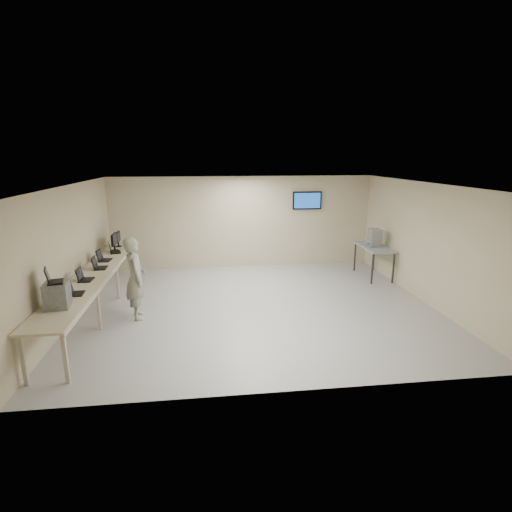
{
  "coord_description": "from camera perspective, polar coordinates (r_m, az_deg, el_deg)",
  "views": [
    {
      "loc": [
        -1.11,
        -8.65,
        3.41
      ],
      "look_at": [
        0.0,
        0.2,
        1.15
      ],
      "focal_mm": 28.0,
      "sensor_mm": 36.0,
      "label": 1
    }
  ],
  "objects": [
    {
      "name": "room",
      "position": [
        9.01,
        0.32,
        1.39
      ],
      "size": [
        8.01,
        7.01,
        2.81
      ],
      "color": "#BABABA",
      "rests_on": "ground"
    },
    {
      "name": "workbench",
      "position": [
        9.36,
        -22.22,
        -2.89
      ],
      "size": [
        0.76,
        6.0,
        0.9
      ],
      "color": "beige",
      "rests_on": "ground"
    },
    {
      "name": "equipment_box",
      "position": [
        7.54,
        -26.54,
        -5.0
      ],
      "size": [
        0.42,
        0.46,
        0.44
      ],
      "primitive_type": "cube",
      "rotation": [
        0.0,
        0.0,
        0.12
      ],
      "color": "gray",
      "rests_on": "workbench"
    },
    {
      "name": "laptop_on_box",
      "position": [
        7.48,
        -27.15,
        -2.91
      ],
      "size": [
        0.36,
        0.39,
        0.26
      ],
      "rotation": [
        0.0,
        0.0,
        0.3
      ],
      "color": "black",
      "rests_on": "equipment_box"
    },
    {
      "name": "laptop_0",
      "position": [
        8.15,
        -24.58,
        -4.57
      ],
      "size": [
        0.29,
        0.34,
        0.25
      ],
      "rotation": [
        0.0,
        0.0,
        0.07
      ],
      "color": "black",
      "rests_on": "workbench"
    },
    {
      "name": "laptop_1",
      "position": [
        8.95,
        -23.43,
        -2.8
      ],
      "size": [
        0.3,
        0.35,
        0.27
      ],
      "rotation": [
        0.0,
        0.0,
        -0.05
      ],
      "color": "black",
      "rests_on": "workbench"
    },
    {
      "name": "laptop_2",
      "position": [
        9.76,
        -21.65,
        -1.27
      ],
      "size": [
        0.31,
        0.37,
        0.28
      ],
      "rotation": [
        0.0,
        0.0,
        0.04
      ],
      "color": "black",
      "rests_on": "workbench"
    },
    {
      "name": "laptop_3",
      "position": [
        10.44,
        -21.04,
        -0.25
      ],
      "size": [
        0.32,
        0.38,
        0.28
      ],
      "rotation": [
        0.0,
        0.0,
        -0.08
      ],
      "color": "black",
      "rests_on": "workbench"
    },
    {
      "name": "laptop_4",
      "position": [
        11.2,
        -19.74,
        0.8
      ],
      "size": [
        0.38,
        0.41,
        0.28
      ],
      "rotation": [
        0.0,
        0.0,
        0.27
      ],
      "color": "black",
      "rests_on": "workbench"
    },
    {
      "name": "monitor_near",
      "position": [
        11.4,
        -19.62,
        2.11
      ],
      "size": [
        0.21,
        0.47,
        0.47
      ],
      "color": "black",
      "rests_on": "workbench"
    },
    {
      "name": "monitor_far",
      "position": [
        11.88,
        -19.11,
        2.48
      ],
      "size": [
        0.19,
        0.43,
        0.42
      ],
      "color": "black",
      "rests_on": "workbench"
    },
    {
      "name": "soldier",
      "position": [
        8.81,
        -16.84,
        -3.05
      ],
      "size": [
        0.58,
        0.74,
        1.78
      ],
      "primitive_type": "imported",
      "rotation": [
        0.0,
        0.0,
        1.83
      ],
      "color": "gray",
      "rests_on": "ground"
    },
    {
      "name": "side_table",
      "position": [
        11.82,
        16.53,
        0.99
      ],
      "size": [
        0.7,
        1.5,
        0.9
      ],
      "color": "gray",
      "rests_on": "ground"
    },
    {
      "name": "storage_bins",
      "position": [
        11.75,
        16.55,
        2.52
      ],
      "size": [
        0.32,
        0.35,
        0.5
      ],
      "color": "gray",
      "rests_on": "side_table"
    }
  ]
}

